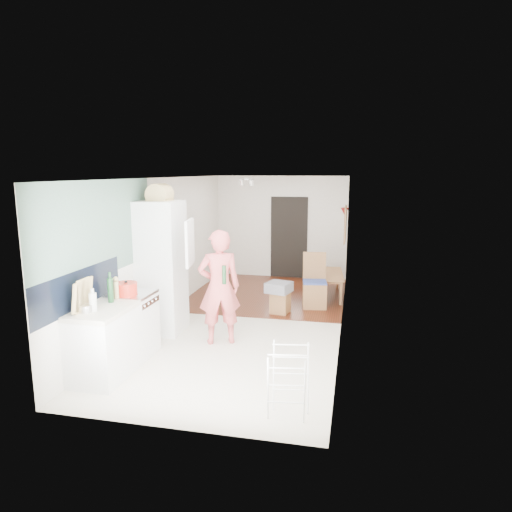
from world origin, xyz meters
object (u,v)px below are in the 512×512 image
at_px(stool, 280,303).
at_px(drying_rack, 289,383).
at_px(person, 219,277).
at_px(dining_table, 325,287).
at_px(dining_chair, 315,281).

distance_m(stool, drying_rack, 3.64).
relative_size(person, drying_rack, 2.66).
distance_m(dining_table, dining_chair, 0.91).
bearing_deg(dining_chair, person, -128.63).
xyz_separation_m(person, dining_chair, (1.26, 2.15, -0.51)).
height_order(person, drying_rack, person).
distance_m(person, stool, 1.96).
xyz_separation_m(dining_chair, stool, (-0.59, -0.50, -0.32)).
relative_size(person, dining_chair, 1.97).
relative_size(person, dining_table, 1.72).
bearing_deg(stool, dining_table, 61.63).
xyz_separation_m(dining_table, drying_rack, (-0.06, -4.93, 0.18)).
height_order(person, stool, person).
relative_size(dining_chair, drying_rack, 1.35).
relative_size(person, stool, 5.02).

